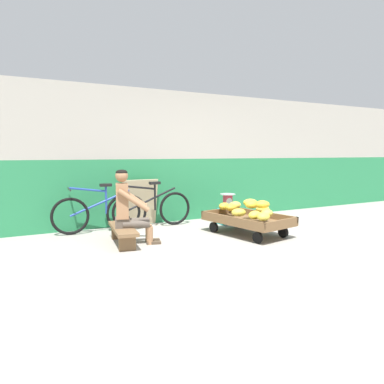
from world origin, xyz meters
name	(u,v)px	position (x,y,z in m)	size (l,w,h in m)	color
ground_plane	(265,250)	(0.00, 0.00, 0.00)	(80.00, 80.00, 0.00)	#A39E93
back_wall	(179,157)	(0.00, 2.79, 1.30)	(16.00, 0.30, 2.61)	#287F4C
banana_cart	(247,221)	(0.38, 0.94, 0.24)	(1.09, 1.57, 0.36)	brown
banana_pile	(249,209)	(0.36, 0.87, 0.46)	(0.85, 1.48, 0.27)	yellow
low_bench	(123,231)	(-1.68, 1.31, 0.20)	(0.46, 1.13, 0.27)	brown
vendor_seated	(128,207)	(-1.60, 1.28, 0.57)	(0.73, 0.59, 1.14)	#9E704C
plastic_crate	(228,216)	(0.63, 1.92, 0.15)	(0.36, 0.28, 0.30)	#19847F
weighing_scale	(228,201)	(0.63, 1.92, 0.45)	(0.30, 0.30, 0.29)	#28282D
bicycle_near_left	(100,212)	(-1.77, 2.30, 0.35)	(1.66, 0.48, 0.86)	black
bicycle_far_left	(150,209)	(-0.85, 2.29, 0.35)	(1.66, 0.48, 0.86)	black
sign_board	(139,203)	(-0.95, 2.57, 0.44)	(0.70, 0.19, 0.89)	#C6B289
shopping_bag	(253,220)	(0.92, 1.47, 0.12)	(0.18, 0.12, 0.24)	#3370B7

